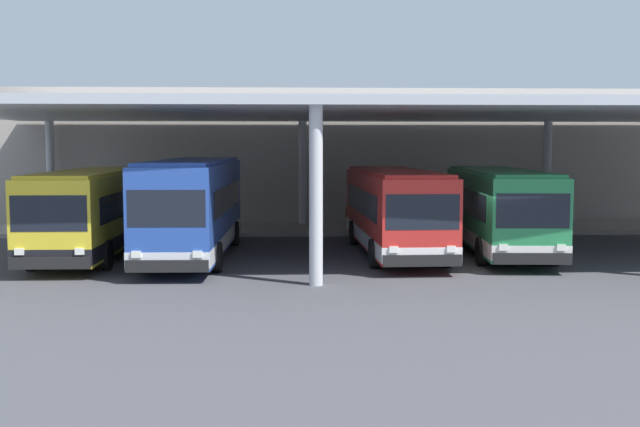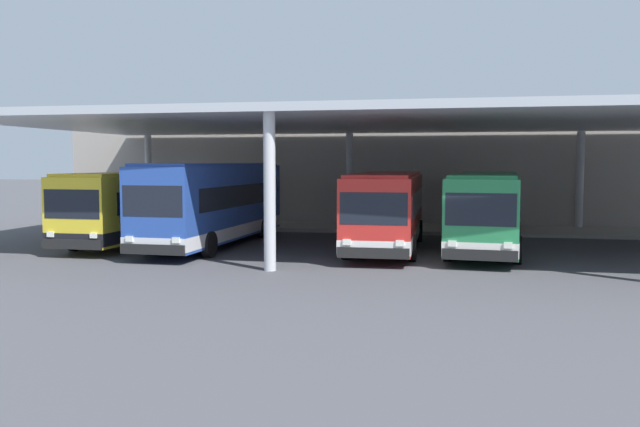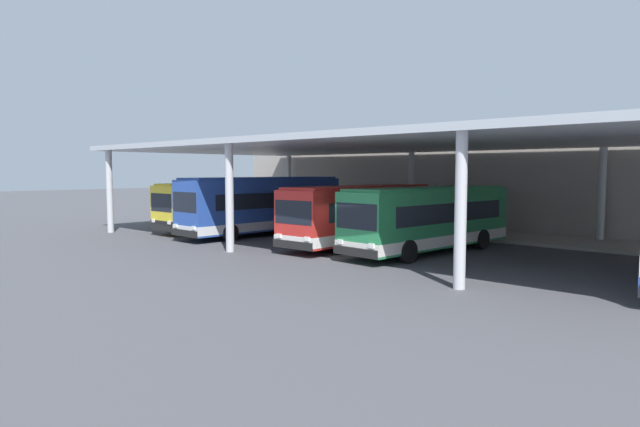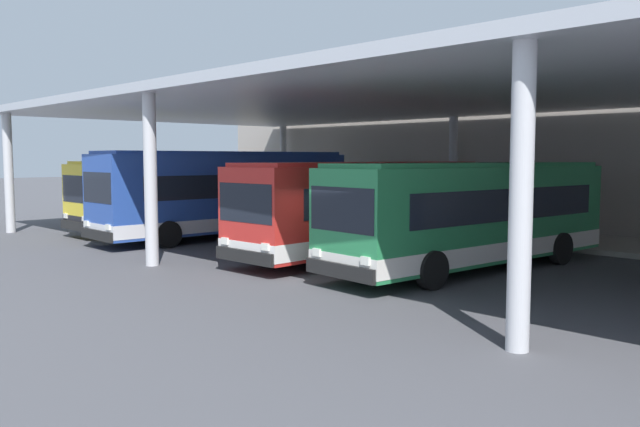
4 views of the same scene
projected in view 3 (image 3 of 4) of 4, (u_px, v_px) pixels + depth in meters
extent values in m
plane|color=#47474C|center=(361.00, 260.00, 24.14)|extent=(200.00, 200.00, 0.00)
cube|color=#A39E93|center=(481.00, 235.00, 32.76)|extent=(42.00, 4.50, 0.18)
cube|color=#ADA399|center=(505.00, 178.00, 34.88)|extent=(48.00, 1.60, 6.95)
cube|color=silver|center=(428.00, 143.00, 27.75)|extent=(40.00, 17.00, 0.30)
cylinder|color=silver|center=(110.00, 192.00, 34.58)|extent=(0.40, 0.40, 5.25)
cylinder|color=silver|center=(289.00, 186.00, 46.32)|extent=(0.40, 0.40, 5.25)
cylinder|color=silver|center=(229.00, 198.00, 26.26)|extent=(0.40, 0.40, 5.25)
cylinder|color=silver|center=(411.00, 190.00, 38.00)|extent=(0.40, 0.40, 5.25)
cylinder|color=silver|center=(461.00, 211.00, 17.94)|extent=(0.40, 0.40, 5.25)
cylinder|color=silver|center=(602.00, 195.00, 29.68)|extent=(0.40, 0.40, 5.25)
cube|color=yellow|center=(230.00, 204.00, 36.32)|extent=(2.59, 10.42, 2.70)
cube|color=black|center=(231.00, 219.00, 36.40)|extent=(2.61, 10.44, 0.50)
cube|color=black|center=(232.00, 200.00, 36.40)|extent=(2.61, 8.55, 0.90)
cube|color=black|center=(162.00, 203.00, 32.54)|extent=(2.30, 0.14, 1.10)
cube|color=black|center=(161.00, 227.00, 32.59)|extent=(2.45, 0.18, 0.36)
cube|color=yellow|center=(230.00, 183.00, 36.20)|extent=(2.39, 10.00, 0.12)
cube|color=yellow|center=(162.00, 189.00, 32.50)|extent=(1.75, 0.14, 0.28)
cube|color=white|center=(153.00, 221.00, 33.18)|extent=(0.28, 0.08, 0.20)
cube|color=white|center=(169.00, 223.00, 31.96)|extent=(0.28, 0.08, 0.20)
cylinder|color=black|center=(179.00, 224.00, 34.90)|extent=(0.29, 1.00, 1.00)
cylinder|color=black|center=(201.00, 227.00, 33.23)|extent=(0.29, 1.00, 1.00)
cylinder|color=black|center=(252.00, 218.00, 39.33)|extent=(0.29, 1.00, 1.00)
cylinder|color=black|center=(274.00, 220.00, 37.66)|extent=(0.29, 1.00, 1.00)
cube|color=#284CA8|center=(263.00, 204.00, 33.53)|extent=(2.78, 11.26, 3.10)
cube|color=silver|center=(264.00, 223.00, 33.62)|extent=(2.80, 11.28, 0.50)
cube|color=black|center=(265.00, 199.00, 33.61)|extent=(2.77, 9.25, 0.90)
cube|color=black|center=(185.00, 202.00, 29.52)|extent=(2.30, 0.18, 1.10)
cube|color=black|center=(184.00, 233.00, 29.59)|extent=(2.45, 0.22, 0.36)
cube|color=#2A50B0|center=(263.00, 178.00, 33.40)|extent=(2.57, 10.81, 0.12)
cube|color=yellow|center=(185.00, 183.00, 29.47)|extent=(1.75, 0.16, 0.28)
cube|color=white|center=(176.00, 226.00, 30.20)|extent=(0.28, 0.09, 0.20)
cube|color=white|center=(194.00, 228.00, 28.95)|extent=(0.28, 0.09, 0.20)
cylinder|color=black|center=(205.00, 229.00, 32.00)|extent=(0.31, 1.01, 1.00)
cylinder|color=black|center=(230.00, 233.00, 30.30)|extent=(0.31, 1.01, 1.00)
cylinder|color=black|center=(287.00, 222.00, 36.70)|extent=(0.31, 1.01, 1.00)
cylinder|color=black|center=(312.00, 224.00, 35.00)|extent=(0.31, 1.01, 1.00)
cube|color=red|center=(361.00, 213.00, 28.75)|extent=(2.74, 10.46, 2.70)
cube|color=white|center=(361.00, 232.00, 28.83)|extent=(2.76, 10.48, 0.50)
cube|color=black|center=(363.00, 208.00, 28.84)|extent=(2.74, 8.59, 0.90)
cube|color=black|center=(294.00, 212.00, 24.87)|extent=(2.30, 0.17, 1.10)
cube|color=black|center=(292.00, 245.00, 24.92)|extent=(2.45, 0.22, 0.36)
cube|color=red|center=(361.00, 187.00, 28.64)|extent=(2.53, 10.04, 0.12)
cube|color=yellow|center=(294.00, 195.00, 24.82)|extent=(1.75, 0.16, 0.28)
cube|color=white|center=(279.00, 236.00, 25.49)|extent=(0.28, 0.09, 0.20)
cube|color=white|center=(307.00, 239.00, 24.30)|extent=(0.28, 0.09, 0.20)
cylinder|color=black|center=(303.00, 240.00, 27.24)|extent=(0.30, 1.01, 1.00)
cylinder|color=black|center=(341.00, 244.00, 25.63)|extent=(0.30, 1.01, 1.00)
cylinder|color=black|center=(373.00, 230.00, 31.80)|extent=(0.30, 1.01, 1.00)
cylinder|color=black|center=(409.00, 233.00, 30.19)|extent=(0.30, 1.01, 1.00)
cube|color=#28844C|center=(429.00, 217.00, 26.21)|extent=(3.26, 10.56, 2.70)
cube|color=white|center=(429.00, 238.00, 26.29)|extent=(3.28, 10.58, 0.50)
cube|color=black|center=(431.00, 211.00, 26.29)|extent=(3.16, 8.69, 0.90)
cube|color=black|center=(357.00, 216.00, 22.67)|extent=(2.30, 0.29, 1.10)
cube|color=black|center=(355.00, 252.00, 22.73)|extent=(2.46, 0.34, 0.36)
cube|color=#2A8B50|center=(430.00, 188.00, 26.10)|extent=(3.03, 10.13, 0.12)
cube|color=yellow|center=(357.00, 197.00, 22.63)|extent=(1.75, 0.25, 0.28)
cube|color=white|center=(340.00, 242.00, 23.36)|extent=(0.29, 0.10, 0.20)
cube|color=white|center=(372.00, 246.00, 22.05)|extent=(0.29, 0.10, 0.20)
cylinder|color=black|center=(366.00, 246.00, 25.00)|extent=(0.35, 1.02, 1.00)
cylinder|color=black|center=(408.00, 251.00, 23.22)|extent=(0.35, 1.02, 1.00)
cylinder|color=black|center=(441.00, 235.00, 29.15)|extent=(0.35, 1.02, 1.00)
cylinder|color=black|center=(482.00, 239.00, 27.37)|extent=(0.35, 1.02, 1.00)
cube|color=brown|center=(434.00, 222.00, 34.91)|extent=(1.80, 0.44, 0.08)
cube|color=brown|center=(436.00, 218.00, 35.03)|extent=(1.80, 0.06, 0.44)
cube|color=#2D2D33|center=(425.00, 225.00, 35.40)|extent=(0.10, 0.36, 0.45)
cube|color=#2D2D33|center=(444.00, 227.00, 34.45)|extent=(0.10, 0.36, 0.45)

